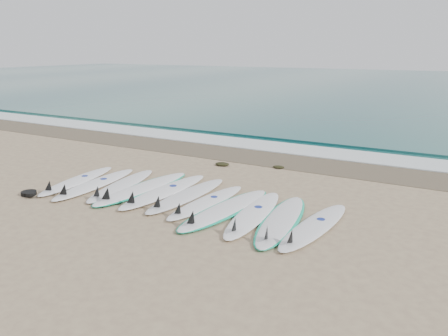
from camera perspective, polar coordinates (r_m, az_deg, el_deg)
The scene contains 19 objects.
ground at distance 9.22m, azimuth -5.38°, elevation -4.07°, with size 120.00×120.00×0.00m, color #9E8666.
ocean at distance 40.09m, azimuth 22.05°, elevation 9.96°, with size 120.00×55.00×0.03m, color #25635F.
wet_sand_band at distance 12.67m, azimuth 5.06°, elevation 1.39°, with size 120.00×1.80×0.01m, color brown.
foam_band at distance 13.93m, azimuth 7.40°, elevation 2.66°, with size 120.00×1.40×0.04m, color silver.
wave_crest at distance 15.30m, azimuth 9.49°, elevation 3.84°, with size 120.00×1.00×0.10m, color #25635F.
surfboard_0 at distance 10.81m, azimuth -18.78°, elevation -1.59°, with size 0.87×2.60×0.33m.
surfboard_1 at distance 10.42m, azimuth -16.65°, elevation -2.02°, with size 0.76×2.73×0.34m.
surfboard_2 at distance 10.17m, azimuth -13.35°, elevation -2.22°, with size 0.99×2.69×0.34m.
surfboard_3 at distance 9.87m, azimuth -10.71°, elevation -2.62°, with size 0.90×2.94×0.37m.
surfboard_4 at distance 9.56m, azimuth -7.99°, elevation -3.05°, with size 0.73×2.85×0.36m.
surfboard_5 at distance 9.26m, azimuth -5.05°, elevation -3.59°, with size 0.67×2.71×0.34m.
surfboard_6 at distance 8.84m, azimuth -2.48°, elevation -4.51°, with size 0.73×2.51×0.32m.
surfboard_7 at distance 8.47m, azimuth 0.08°, elevation -5.43°, with size 1.02×2.88×0.36m.
surfboard_8 at distance 8.23m, azimuth 3.74°, elevation -6.04°, with size 0.80×2.70×0.34m.
surfboard_9 at distance 8.02m, azimuth 7.43°, elevation -6.80°, with size 0.99×2.76×0.34m.
surfboard_10 at distance 7.84m, azimuth 11.59°, elevation -7.50°, with size 0.82×2.62×0.33m.
seaweed_near at distance 11.78m, azimuth -0.23°, elevation 0.52°, with size 0.40×0.31×0.08m, color black.
seaweed_far at distance 11.61m, azimuth 7.15°, elevation 0.13°, with size 0.31×0.24×0.06m, color black.
leash_coil at distance 10.28m, azimuth -24.09°, elevation -3.04°, with size 0.46×0.36×0.11m.
Camera 1 is at (4.93, -7.17, 3.07)m, focal length 35.00 mm.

